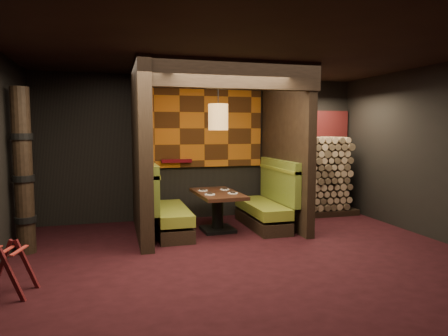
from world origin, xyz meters
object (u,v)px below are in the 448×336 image
luggage_rack (7,268)px  booth_bench_right (267,205)px  pendant_lamp (218,117)px  firewood_stack (315,176)px  dining_table (218,205)px  booth_bench_left (165,211)px  totem_column (23,172)px

luggage_rack → booth_bench_right: bearing=28.6°
pendant_lamp → firewood_stack: pendant_lamp is taller
pendant_lamp → luggage_rack: bearing=-145.5°
dining_table → luggage_rack: 3.55m
booth_bench_left → luggage_rack: (-1.98, -2.12, -0.10)m
booth_bench_right → luggage_rack: (-3.88, -2.12, -0.10)m
dining_table → totem_column: 3.13m
booth_bench_left → firewood_stack: (3.25, 0.70, 0.42)m
booth_bench_right → firewood_stack: 1.58m
dining_table → firewood_stack: 2.48m
booth_bench_left → pendant_lamp: size_ratio=1.50×
booth_bench_right → totem_column: size_ratio=0.67×
booth_bench_left → luggage_rack: bearing=-133.1°
pendant_lamp → luggage_rack: 3.92m
booth_bench_left → dining_table: booth_bench_left is taller
pendant_lamp → dining_table: bearing=90.0°
luggage_rack → totem_column: 1.80m
totem_column → firewood_stack: bearing=13.2°
booth_bench_left → luggage_rack: size_ratio=2.53×
booth_bench_left → booth_bench_right: size_ratio=1.00×
booth_bench_right → pendant_lamp: (-0.97, -0.12, 1.61)m
booth_bench_right → booth_bench_left: bearing=180.0°
booth_bench_right → dining_table: 0.98m
dining_table → luggage_rack: size_ratio=2.13×
booth_bench_right → firewood_stack: bearing=27.3°
booth_bench_left → pendant_lamp: (0.92, -0.12, 1.61)m
dining_table → luggage_rack: dining_table is taller
pendant_lamp → luggage_rack: size_ratio=1.68×
firewood_stack → dining_table: bearing=-161.6°
booth_bench_right → firewood_stack: size_ratio=0.92×
luggage_rack → firewood_stack: size_ratio=0.37×
dining_table → pendant_lamp: (-0.00, -0.05, 1.55)m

